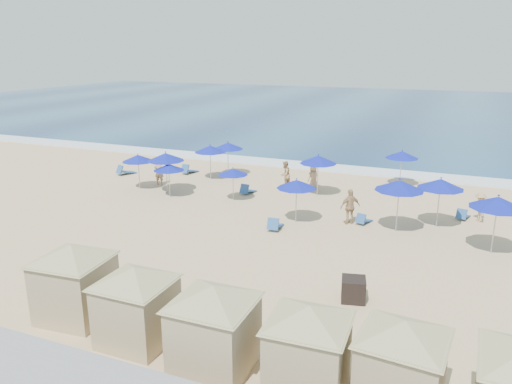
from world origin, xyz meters
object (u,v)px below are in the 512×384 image
Objects in this scene: cabana_0 at (74,272)px; cabana_3 at (308,337)px; umbrella_3 at (169,167)px; umbrella_5 at (233,172)px; umbrella_0 at (138,158)px; beachgoer_4 at (313,176)px; umbrella_9 at (402,155)px; umbrella_7 at (318,160)px; umbrella_8 at (399,185)px; beachgoer_1 at (285,175)px; beachgoer_3 at (480,207)px; umbrella_10 at (441,184)px; cabana_1 at (136,295)px; umbrella_2 at (210,149)px; beachgoer_2 at (350,207)px; umbrella_4 at (228,146)px; umbrella_6 at (297,184)px; cabana_2 at (214,317)px; umbrella_1 at (166,157)px; umbrella_11 at (498,202)px; trash_bin at (353,289)px; beachgoer_0 at (159,172)px; cabana_4 at (402,353)px.

cabana_0 reaches higher than cabana_3.
umbrella_3 is 1.05× the size of umbrella_5.
cabana_0 is at bearing -70.36° from umbrella_3.
umbrella_0 is 1.41× the size of beachgoer_4.
cabana_0 is at bearing -110.28° from umbrella_9.
umbrella_7 is at bearing 78.68° from cabana_0.
umbrella_0 is 0.85× the size of umbrella_8.
beachgoer_1 is 11.84m from beachgoer_3.
umbrella_10 is at bearing -0.88° from umbrella_5.
umbrella_2 is at bearing 111.29° from cabana_1.
cabana_1 is at bearing -68.71° from umbrella_2.
beachgoer_2 is at bearing 175.51° from umbrella_8.
umbrella_4 is at bearing -171.48° from umbrella_9.
umbrella_6 is (8.61, -1.42, 0.20)m from umbrella_3.
beachgoer_4 is (-3.66, 5.72, -0.10)m from beachgoer_2.
umbrella_10 is at bearing 71.08° from cabana_2.
umbrella_0 is 6.70m from umbrella_5.
umbrella_1 is 14.39m from umbrella_8.
umbrella_4 is 0.95× the size of umbrella_7.
cabana_3 reaches higher than beachgoer_1.
umbrella_11 is at bearing -8.38° from umbrella_1.
trash_bin is 18.74m from umbrella_2.
beachgoer_2 is (10.30, -6.84, -1.22)m from umbrella_4.
beachgoer_4 is at bearing -9.58° from umbrella_4.
umbrella_3 is at bearing -47.81° from umbrella_1.
beachgoer_2 is at bearing -3.17° from umbrella_3.
umbrella_6 is (-4.49, 12.59, 0.51)m from cabana_3.
trash_bin is 9.73m from cabana_0.
trash_bin is at bearing 132.38° from beachgoer_0.
cabana_0 is 1.06× the size of cabana_3.
beachgoer_1 is at bearing 145.22° from umbrella_8.
beachgoer_2 is (-6.69, 1.40, -1.44)m from umbrella_11.
beachgoer_4 is at bearing 81.37° from cabana_0.
cabana_3 is (2.69, 0.17, -0.08)m from cabana_2.
cabana_4 is at bearing -41.79° from umbrella_3.
umbrella_10 is at bearing 89.85° from cabana_4.
umbrella_3 is 11.33m from beachgoer_2.
beachgoer_3 is at bearing -8.89° from umbrella_7.
umbrella_5 is at bearing 113.38° from cabana_2.
beachgoer_3 is at bearing 6.56° from umbrella_5.
beachgoer_3 is (19.65, 0.22, -0.08)m from beachgoer_0.
umbrella_2 is 0.95× the size of umbrella_7.
umbrella_1 is 4.19m from umbrella_2.
umbrella_5 reaches higher than beachgoer_2.
umbrella_8 is 16.19m from beachgoer_0.
cabana_4 is 2.30× the size of beachgoer_2.
umbrella_3 reaches higher than beachgoer_2.
cabana_0 is at bearing -125.01° from umbrella_8.
umbrella_6 is (9.25, -2.14, -0.24)m from umbrella_1.
umbrella_6 is at bearing 85.32° from cabana_1.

